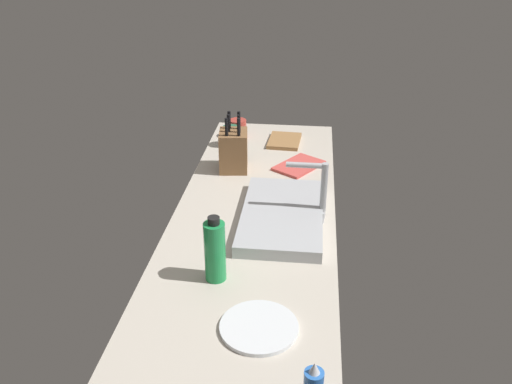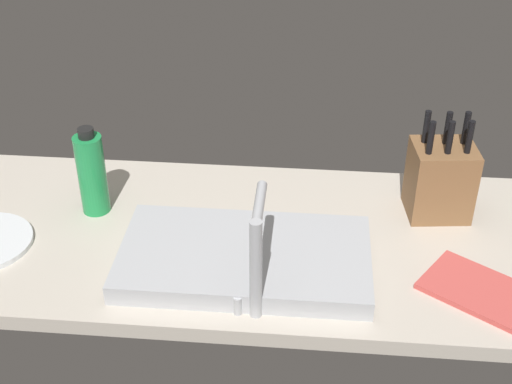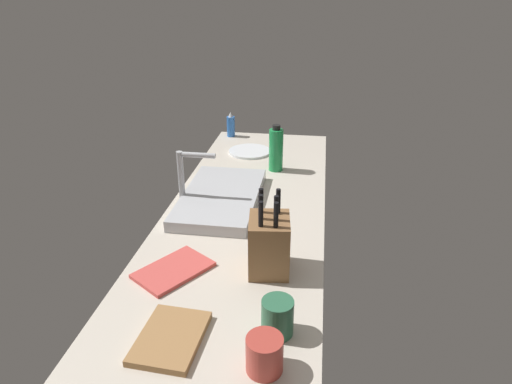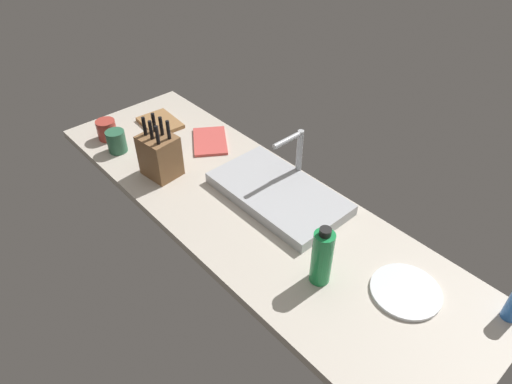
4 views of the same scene
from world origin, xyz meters
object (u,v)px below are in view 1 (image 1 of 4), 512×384
Objects in this scene: sink_basin at (282,216)px; dish_towel at (299,166)px; faucet at (318,185)px; knife_block at (233,150)px; water_bottle at (215,251)px; coffee_mug at (231,136)px; dinner_plate at (259,327)px; ceramic_cup at (238,128)px; cutting_board at (284,141)px.

dish_towel is (-48.00, 4.20, -1.56)cm from sink_basin.
dish_towel is (-44.53, -8.32, -12.83)cm from faucet.
knife_block is 1.16× the size of water_bottle.
knife_block is at bearing 11.26° from coffee_mug.
dinner_plate and dish_towel have the same top height.
dinner_plate is at bearing 36.34° from water_bottle.
dinner_plate is at bearing 10.39° from ceramic_cup.
coffee_mug is at bearing -147.40° from faucet.
knife_block reaches higher than sink_basin.
knife_block is (-42.51, -24.23, 6.92)cm from sink_basin.
ceramic_cup is at bearing -175.17° from water_bottle.
dish_towel is at bearing 175.00° from sink_basin.
knife_block is 2.83× the size of ceramic_cup.
water_bottle is (36.98, -17.90, 7.90)cm from sink_basin.
knife_block is 30.17cm from dish_towel.
water_bottle is at bearing -7.01° from cutting_board.
sink_basin is 48.21cm from dish_towel.
faucet is at bearing 12.86° from cutting_board.
coffee_mug is at bearing -175.19° from knife_block.
faucet is at bearing 27.42° from ceramic_cup.
knife_block is 1.13× the size of dish_towel.
faucet reaches higher than dish_towel.
water_bottle reaches higher than dish_towel.
faucet is at bearing 166.46° from dinner_plate.
water_bottle reaches higher than coffee_mug.
cutting_board is 24.75cm from ceramic_cup.
faucet is 64.66cm from dinner_plate.
dish_towel is (27.91, 8.21, -0.30)cm from cutting_board.
sink_basin is 2.09× the size of knife_block.
water_bottle is 1.01× the size of dinner_plate.
sink_basin is 2.43× the size of dinner_plate.
knife_block is at bearing -79.07° from dish_towel.
dinner_plate is at bearing -2.29° from sink_basin.
coffee_mug reaches higher than sink_basin.
sink_basin is 76.02cm from cutting_board.
cutting_board is at bearing -179.28° from dinner_plate.
sink_basin is 2.56× the size of cutting_board.
faucet is 1.00× the size of dish_towel.
coffee_mug reaches higher than ceramic_cup.
cutting_board is at bearing 172.99° from water_bottle.
cutting_board reaches higher than dinner_plate.
coffee_mug reaches higher than dinner_plate.
dish_towel is at bearing 57.80° from coffee_mug.
cutting_board is 0.95× the size of water_bottle.
sink_basin is at bearing 3.03° from cutting_board.
dish_towel is at bearing 43.87° from ceramic_cup.
knife_block is 27.59cm from coffee_mug.
cutting_board is 29.09cm from dish_towel.
dinner_plate is at bearing 5.83° from knife_block.
sink_basin is 75.34cm from coffee_mug.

